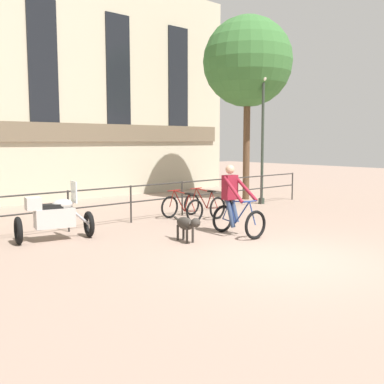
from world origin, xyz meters
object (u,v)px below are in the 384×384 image
at_px(street_lamp, 263,132).
at_px(dog, 187,224).
at_px(cyclist_with_bike, 235,204).
at_px(parked_bicycle_near_lamp, 182,208).
at_px(parked_motorcycle, 54,216).
at_px(parked_bicycle_mid_left, 204,205).

bearing_deg(street_lamp, dog, -154.47).
bearing_deg(dog, street_lamp, 32.75).
relative_size(cyclist_with_bike, parked_bicycle_near_lamp, 1.49).
distance_m(parked_motorcycle, parked_bicycle_near_lamp, 3.91).
bearing_deg(parked_bicycle_near_lamp, parked_motorcycle, -1.99).
distance_m(cyclist_with_bike, dog, 1.45).
relative_size(dog, parked_bicycle_mid_left, 0.89).
xyz_separation_m(parked_motorcycle, parked_bicycle_mid_left, (4.78, 0.07, -0.20)).
xyz_separation_m(parked_bicycle_near_lamp, parked_bicycle_mid_left, (0.88, 0.00, -0.00)).
bearing_deg(street_lamp, cyclist_with_bike, -147.02).
bearing_deg(dog, cyclist_with_bike, 1.38).
xyz_separation_m(dog, parked_bicycle_near_lamp, (1.73, 2.22, -0.06)).
bearing_deg(parked_bicycle_near_lamp, street_lamp, -173.90).
height_order(cyclist_with_bike, parked_bicycle_near_lamp, cyclist_with_bike).
bearing_deg(parked_motorcycle, parked_bicycle_near_lamp, -76.89).
bearing_deg(parked_bicycle_mid_left, cyclist_with_bike, 58.73).
height_order(dog, parked_bicycle_mid_left, parked_bicycle_mid_left).
bearing_deg(dog, parked_bicycle_mid_left, 47.57).
distance_m(dog, parked_bicycle_near_lamp, 2.81).
relative_size(cyclist_with_bike, parked_motorcycle, 0.95).
bearing_deg(street_lamp, parked_motorcycle, -174.60).
distance_m(parked_bicycle_mid_left, street_lamp, 4.23).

